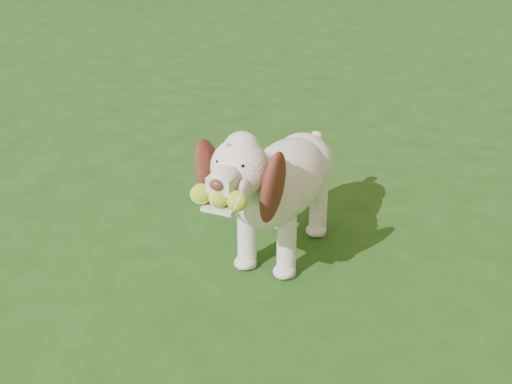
# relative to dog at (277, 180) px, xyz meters

# --- Properties ---
(ground) EXTENTS (80.00, 80.00, 0.00)m
(ground) POSITION_rel_dog_xyz_m (-0.22, -0.28, -0.40)
(ground) COLOR #1D4814
(ground) RESTS_ON ground
(dog) EXTENTS (0.49, 1.15, 0.75)m
(dog) POSITION_rel_dog_xyz_m (0.00, 0.00, 0.00)
(dog) COLOR white
(dog) RESTS_ON ground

